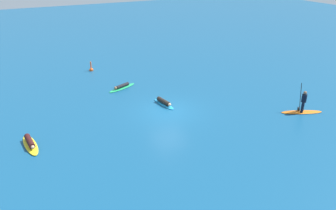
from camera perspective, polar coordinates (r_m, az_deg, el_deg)
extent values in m
plane|color=navy|center=(24.25, 0.00, -1.08)|extent=(120.00, 120.00, 0.00)
ellipsoid|color=#1E8CD1|center=(25.30, -0.73, 0.17)|extent=(0.93, 2.49, 0.09)
cylinder|color=black|center=(25.25, -0.79, 0.64)|extent=(0.55, 1.39, 0.34)
sphere|color=tan|center=(24.65, 0.27, 0.08)|extent=(0.27, 0.27, 0.23)
ellipsoid|color=orange|center=(25.94, 22.07, -1.13)|extent=(3.01, 1.79, 0.07)
cylinder|color=black|center=(25.92, 22.26, -0.15)|extent=(0.24, 0.24, 0.78)
cylinder|color=black|center=(25.62, 22.17, -0.41)|extent=(0.24, 0.24, 0.78)
cylinder|color=black|center=(25.51, 22.45, 1.11)|extent=(0.47, 0.47, 0.58)
sphere|color=brown|center=(25.36, 22.60, 1.96)|extent=(0.32, 0.32, 0.24)
cylinder|color=black|center=(25.69, 21.89, 1.28)|extent=(0.21, 0.42, 2.04)
cube|color=black|center=(26.06, 21.56, -0.69)|extent=(0.13, 0.21, 0.32)
ellipsoid|color=#23B266|center=(28.72, -7.92, 2.97)|extent=(2.85, 1.69, 0.08)
cylinder|color=black|center=(28.68, -7.87, 3.34)|extent=(1.33, 0.78, 0.28)
sphere|color=brown|center=(28.19, -9.05, 2.92)|extent=(0.34, 0.34, 0.26)
ellipsoid|color=yellow|center=(21.64, -22.66, -6.35)|extent=(0.96, 2.83, 0.11)
cylinder|color=#381414|center=(21.57, -22.78, -5.77)|extent=(0.50, 1.49, 0.35)
sphere|color=tan|center=(20.83, -22.32, -6.73)|extent=(0.23, 0.23, 0.20)
sphere|color=#E55119|center=(33.72, -13.10, 5.94)|extent=(0.39, 0.39, 0.39)
cylinder|color=#E55119|center=(33.61, -13.16, 6.53)|extent=(0.12, 0.12, 0.93)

